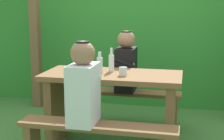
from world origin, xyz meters
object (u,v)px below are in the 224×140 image
Objects in this scene: bench_near at (97,138)px; bottle_right at (100,65)px; bottle_left at (111,62)px; picnic_table at (112,97)px; person_white_shirt at (83,86)px; bench_far at (122,101)px; cell_phone at (88,72)px; person_black_coat at (126,64)px; bottle_center at (77,63)px; drinking_glass at (123,71)px.

bottle_right reaches higher than bench_near.
bottle_left is at bearing 60.12° from bottle_right.
picnic_table is 0.36m from bottle_left.
bench_far is at bearing 84.13° from person_white_shirt.
bench_near is 0.88m from bottle_left.
bench_far is (0.00, 0.59, -0.21)m from picnic_table.
bottle_right is (-0.09, -0.15, -0.00)m from bottle_left.
bottle_left is 1.77× the size of cell_phone.
bottle_left is 0.26m from cell_phone.
bench_near is 1.95× the size of person_black_coat.
person_white_shirt reaches higher than bench_far.
picnic_table is 10.00× the size of cell_phone.
person_white_shirt is (-0.12, -0.59, 0.25)m from picnic_table.
bottle_center reaches higher than cell_phone.
bench_near is 0.78m from bottle_right.
bench_far is at bearing 90.00° from bench_near.
picnic_table reaches higher than bench_far.
person_white_shirt is 0.58m from bottle_center.
bench_near is 1.95× the size of person_white_shirt.
bottle_center reaches higher than bench_far.
bench_near is 10.00× the size of cell_phone.
cell_phone reaches higher than picnic_table.
bottle_center is (-0.48, 0.03, 0.06)m from drinking_glass.
bottle_center is at bearing 123.38° from bench_near.
bottle_center reaches higher than picnic_table.
bench_far is 0.86m from bottle_right.
bottle_center is at bearing 113.42° from person_white_shirt.
drinking_glass is 0.38× the size of bottle_right.
bottle_left is 1.11× the size of bottle_right.
bottle_left is (0.09, 0.68, 0.10)m from person_white_shirt.
person_black_coat is at bearing 76.48° from bottle_right.
bottle_left is at bearing 82.20° from person_white_shirt.
bottle_right reaches higher than bench_far.
bench_near is 0.47m from person_white_shirt.
person_white_shirt reaches higher than bottle_left.
bottle_center is (-0.32, -0.15, 0.01)m from bottle_left.
drinking_glass is at bearing -47.46° from cell_phone.
bottle_right is (0.01, 0.53, 0.09)m from person_white_shirt.
drinking_glass is at bearing -33.36° from picnic_table.
bottle_right is at bearing 89.25° from person_white_shirt.
drinking_glass reaches higher than cell_phone.
bottle_center is 1.85× the size of cell_phone.
person_white_shirt is 1.18m from person_black_coat.
picnic_table is at bearing 146.64° from drinking_glass.
person_black_coat is at bearing 58.93° from bottle_center.
bottle_left reaches higher than bench_far.
person_black_coat is 5.14× the size of cell_phone.
drinking_glass is (0.25, 0.50, 0.04)m from person_white_shirt.
drinking_glass reaches higher than picnic_table.
bottle_right is at bearing 102.06° from bench_near.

